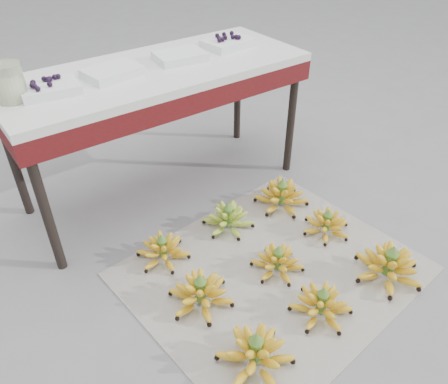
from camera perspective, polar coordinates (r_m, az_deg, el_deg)
ground at (r=2.05m, az=5.28°, el=-11.57°), size 60.00×60.00×0.00m
newspaper_mat at (r=2.09m, az=6.38°, el=-10.25°), size 1.34×1.16×0.01m
bunch_front_left at (r=1.73m, az=4.10°, el=-20.27°), size 0.37×0.37×0.18m
bunch_front_center at (r=1.92m, az=12.57°, el=-14.18°), size 0.28×0.28×0.16m
bunch_front_right at (r=2.14m, az=20.68°, el=-9.06°), size 0.39×0.39×0.19m
bunch_mid_left at (r=1.91m, az=-3.07°, el=-13.07°), size 0.31×0.31×0.17m
bunch_mid_center at (r=2.06m, az=7.00°, el=-9.02°), size 0.26×0.26×0.15m
bunch_mid_right at (r=2.30m, az=13.24°, el=-4.13°), size 0.32×0.32×0.15m
bunch_back_left at (r=2.12m, az=-7.98°, el=-7.55°), size 0.26×0.26×0.15m
bunch_back_center at (r=2.27m, az=0.55°, el=-3.50°), size 0.32×0.32×0.16m
bunch_back_right at (r=2.44m, az=7.51°, el=-0.54°), size 0.33×0.33×0.18m
vendor_table at (r=2.29m, az=-8.76°, el=13.87°), size 1.54×0.62×0.74m
tray_far_left at (r=2.08m, az=-21.84°, el=12.49°), size 0.27×0.21×0.06m
tray_left at (r=2.18m, az=-14.41°, el=14.94°), size 0.27×0.22×0.04m
tray_right at (r=2.33m, az=-5.74°, el=17.23°), size 0.27×0.21×0.04m
tray_far_right at (r=2.52m, az=0.47°, el=18.93°), size 0.27×0.21×0.07m
glass_jar at (r=2.04m, az=-26.29°, el=12.68°), size 0.14×0.14×0.16m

